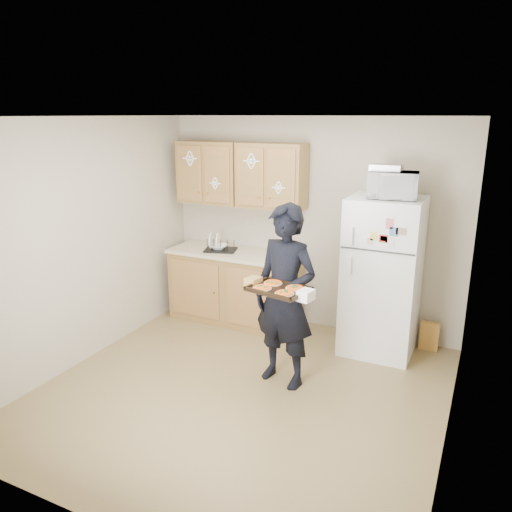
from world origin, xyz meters
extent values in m
plane|color=brown|center=(0.00, 0.00, 0.00)|extent=(3.60, 3.60, 0.00)
plane|color=silver|center=(0.00, 0.00, 2.50)|extent=(3.60, 3.60, 0.00)
cube|color=#ADA38C|center=(0.00, 1.80, 1.25)|extent=(3.60, 0.04, 2.50)
cube|color=#ADA38C|center=(0.00, -1.80, 1.25)|extent=(3.60, 0.04, 2.50)
cube|color=#ADA38C|center=(-1.80, 0.00, 1.25)|extent=(0.04, 3.60, 2.50)
cube|color=#ADA38C|center=(1.80, 0.00, 1.25)|extent=(0.04, 3.60, 2.50)
cube|color=white|center=(0.95, 1.43, 0.85)|extent=(0.75, 0.70, 1.70)
cube|color=brown|center=(-0.85, 1.48, 0.43)|extent=(1.60, 0.60, 0.86)
cube|color=beige|center=(-0.85, 1.48, 0.88)|extent=(1.64, 0.64, 0.04)
cube|color=brown|center=(-1.25, 1.61, 1.83)|extent=(0.80, 0.33, 0.75)
cube|color=brown|center=(-0.43, 1.61, 1.83)|extent=(0.80, 0.33, 0.75)
cube|color=#E6BD51|center=(1.47, 1.67, 0.16)|extent=(0.20, 0.07, 0.32)
imported|color=black|center=(0.28, 0.35, 0.88)|extent=(0.71, 0.54, 1.75)
cube|color=black|center=(0.34, 0.06, 1.05)|extent=(0.55, 0.45, 0.04)
cylinder|color=orange|center=(0.21, 0.00, 1.07)|extent=(0.16, 0.16, 0.02)
cylinder|color=orange|center=(0.43, -0.05, 1.07)|extent=(0.16, 0.16, 0.02)
cylinder|color=orange|center=(0.24, 0.16, 1.07)|extent=(0.16, 0.16, 0.02)
cylinder|color=orange|center=(0.46, 0.12, 1.07)|extent=(0.16, 0.16, 0.02)
imported|color=white|center=(1.00, 1.38, 1.83)|extent=(0.52, 0.39, 0.27)
cube|color=silver|center=(0.92, 1.41, 2.00)|extent=(0.31, 0.22, 0.07)
cube|color=black|center=(-1.03, 1.44, 0.97)|extent=(0.44, 0.38, 0.15)
imported|color=white|center=(-1.05, 1.44, 0.94)|extent=(0.24, 0.24, 0.05)
imported|color=white|center=(-0.21, 1.39, 1.00)|extent=(0.11, 0.11, 0.20)
camera|label=1|loc=(1.93, -3.70, 2.52)|focal=35.00mm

